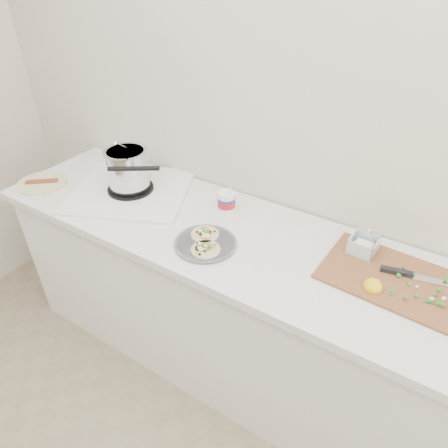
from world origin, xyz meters
The scene contains 6 objects.
counter centered at (0.00, 1.43, 0.45)m, with size 2.44×0.66×0.90m.
stove centered at (-0.64, 1.45, 0.99)m, with size 0.74×0.72×0.27m.
taco_plate centered at (-0.07, 1.28, 0.92)m, with size 0.26×0.26×0.04m.
tub centered at (-0.13, 1.56, 0.96)m, with size 0.08×0.08×0.19m.
cutboard centered at (0.63, 1.50, 0.92)m, with size 0.51×0.37×0.08m.
bacon_plate centered at (-1.10, 1.26, 0.91)m, with size 0.25×0.25×0.02m.
Camera 1 is at (0.70, 0.20, 1.94)m, focal length 32.00 mm.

